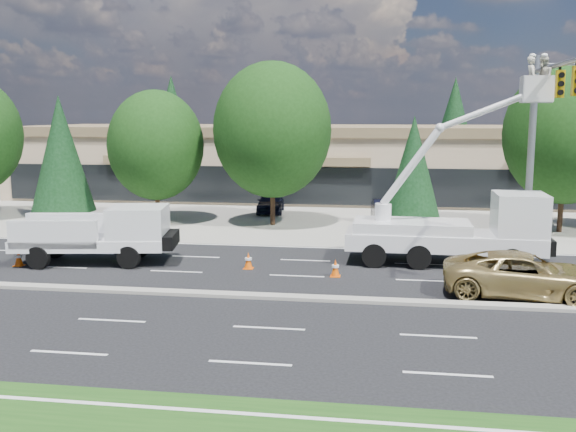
% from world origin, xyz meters
% --- Properties ---
extents(ground, '(140.00, 140.00, 0.00)m').
position_xyz_m(ground, '(0.00, 0.00, 0.00)').
color(ground, black).
rests_on(ground, ground).
extents(concrete_apron, '(140.00, 22.00, 0.01)m').
position_xyz_m(concrete_apron, '(0.00, 20.00, 0.01)').
color(concrete_apron, gray).
rests_on(concrete_apron, ground).
extents(road_median, '(120.00, 0.55, 0.12)m').
position_xyz_m(road_median, '(0.00, 0.00, 0.06)').
color(road_median, gray).
rests_on(road_median, ground).
extents(strip_mall, '(50.40, 15.40, 5.50)m').
position_xyz_m(strip_mall, '(0.00, 29.97, 2.83)').
color(strip_mall, tan).
rests_on(strip_mall, ground).
extents(tree_front_b, '(3.83, 3.83, 7.55)m').
position_xyz_m(tree_front_b, '(-16.00, 15.00, 4.05)').
color(tree_front_b, '#332114').
rests_on(tree_front_b, ground).
extents(tree_front_c, '(5.65, 5.65, 7.84)m').
position_xyz_m(tree_front_c, '(-10.00, 15.00, 4.59)').
color(tree_front_c, '#332114').
rests_on(tree_front_c, ground).
extents(tree_front_d, '(6.78, 6.78, 9.41)m').
position_xyz_m(tree_front_d, '(-3.00, 15.00, 5.51)').
color(tree_front_d, '#332114').
rests_on(tree_front_d, ground).
extents(tree_front_e, '(3.22, 3.22, 6.35)m').
position_xyz_m(tree_front_e, '(5.00, 15.00, 3.40)').
color(tree_front_e, '#332114').
rests_on(tree_front_e, ground).
extents(tree_front_f, '(6.57, 6.57, 9.12)m').
position_xyz_m(tree_front_f, '(13.00, 15.00, 5.34)').
color(tree_front_f, '#332114').
rests_on(tree_front_f, ground).
extents(tree_back_a, '(5.23, 5.23, 10.30)m').
position_xyz_m(tree_back_a, '(-18.00, 42.00, 5.53)').
color(tree_back_a, '#332114').
rests_on(tree_back_a, ground).
extents(tree_back_b, '(4.94, 4.94, 9.74)m').
position_xyz_m(tree_back_b, '(-4.00, 42.00, 5.23)').
color(tree_back_b, '#332114').
rests_on(tree_back_b, ground).
extents(tree_back_c, '(5.03, 5.03, 9.91)m').
position_xyz_m(tree_back_c, '(10.00, 42.00, 5.32)').
color(tree_back_c, '#332114').
rests_on(tree_back_c, ground).
extents(signal_mast, '(2.76, 10.16, 9.00)m').
position_xyz_m(signal_mast, '(10.03, 7.04, 6.06)').
color(signal_mast, gray).
rests_on(signal_mast, ground).
extents(utility_pickup, '(6.75, 3.40, 2.47)m').
position_xyz_m(utility_pickup, '(-8.63, 4.28, 1.02)').
color(utility_pickup, white).
rests_on(utility_pickup, ground).
extents(bucket_truck, '(9.28, 2.84, 8.82)m').
position_xyz_m(bucket_truck, '(6.91, 6.18, 1.97)').
color(bucket_truck, white).
rests_on(bucket_truck, ground).
extents(traffic_cone_a, '(0.40, 0.40, 0.70)m').
position_xyz_m(traffic_cone_a, '(-11.97, 3.22, 0.34)').
color(traffic_cone_a, '#E55407').
rests_on(traffic_cone_a, ground).
extents(traffic_cone_b, '(0.40, 0.40, 0.70)m').
position_xyz_m(traffic_cone_b, '(-2.18, 4.15, 0.34)').
color(traffic_cone_b, '#E55407').
rests_on(traffic_cone_b, ground).
extents(traffic_cone_c, '(0.40, 0.40, 0.70)m').
position_xyz_m(traffic_cone_c, '(1.52, 3.37, 0.34)').
color(traffic_cone_c, '#E55407').
rests_on(traffic_cone_c, ground).
extents(traffic_cone_d, '(0.40, 0.40, 0.70)m').
position_xyz_m(traffic_cone_d, '(6.32, 3.36, 0.34)').
color(traffic_cone_d, '#E55407').
rests_on(traffic_cone_d, ground).
extents(minivan, '(5.86, 3.19, 1.56)m').
position_xyz_m(minivan, '(8.34, 1.52, 0.78)').
color(minivan, tan).
rests_on(minivan, ground).
extents(parked_car_west, '(2.03, 4.23, 1.40)m').
position_xyz_m(parked_car_west, '(-3.94, 19.66, 0.70)').
color(parked_car_west, black).
rests_on(parked_car_west, ground).
extents(parked_car_east, '(1.99, 4.56, 1.46)m').
position_xyz_m(parked_car_east, '(3.61, 16.00, 0.73)').
color(parked_car_east, black).
rests_on(parked_car_east, ground).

